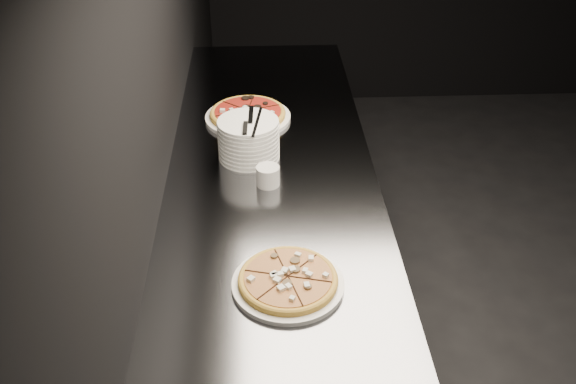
{
  "coord_description": "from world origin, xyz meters",
  "views": [
    {
      "loc": [
        -2.16,
        -1.94,
        2.14
      ],
      "look_at": [
        -2.08,
        -0.18,
        0.95
      ],
      "focal_mm": 40.0,
      "sensor_mm": 36.0,
      "label": 1
    }
  ],
  "objects_px": {
    "counter": "(273,269)",
    "plate_stack": "(249,139)",
    "pizza_mushroom": "(288,281)",
    "cutlery": "(250,122)",
    "pizza_tomato": "(248,114)",
    "ramekin": "(268,175)"
  },
  "relations": [
    {
      "from": "counter",
      "to": "pizza_mushroom",
      "type": "distance_m",
      "value": 0.77
    },
    {
      "from": "pizza_mushroom",
      "to": "cutlery",
      "type": "relative_size",
      "value": 1.45
    },
    {
      "from": "counter",
      "to": "cutlery",
      "type": "distance_m",
      "value": 0.62
    },
    {
      "from": "pizza_tomato",
      "to": "cutlery",
      "type": "bearing_deg",
      "value": -87.32
    },
    {
      "from": "pizza_tomato",
      "to": "cutlery",
      "type": "relative_size",
      "value": 1.69
    },
    {
      "from": "counter",
      "to": "ramekin",
      "type": "relative_size",
      "value": 30.26
    },
    {
      "from": "plate_stack",
      "to": "ramekin",
      "type": "bearing_deg",
      "value": -70.86
    },
    {
      "from": "cutlery",
      "to": "ramekin",
      "type": "bearing_deg",
      "value": -69.78
    },
    {
      "from": "cutlery",
      "to": "plate_stack",
      "type": "bearing_deg",
      "value": 119.59
    },
    {
      "from": "pizza_tomato",
      "to": "plate_stack",
      "type": "relative_size",
      "value": 1.78
    },
    {
      "from": "plate_stack",
      "to": "cutlery",
      "type": "xyz_separation_m",
      "value": [
        0.01,
        -0.02,
        0.08
      ]
    },
    {
      "from": "pizza_tomato",
      "to": "cutlery",
      "type": "xyz_separation_m",
      "value": [
        0.01,
        -0.32,
        0.13
      ]
    },
    {
      "from": "counter",
      "to": "pizza_mushroom",
      "type": "xyz_separation_m",
      "value": [
        0.03,
        -0.61,
        0.48
      ]
    },
    {
      "from": "pizza_tomato",
      "to": "cutlery",
      "type": "distance_m",
      "value": 0.34
    },
    {
      "from": "pizza_mushroom",
      "to": "plate_stack",
      "type": "relative_size",
      "value": 1.53
    },
    {
      "from": "counter",
      "to": "ramekin",
      "type": "height_order",
      "value": "ramekin"
    },
    {
      "from": "counter",
      "to": "plate_stack",
      "type": "xyz_separation_m",
      "value": [
        -0.08,
        0.1,
        0.53
      ]
    },
    {
      "from": "pizza_mushroom",
      "to": "ramekin",
      "type": "height_order",
      "value": "ramekin"
    },
    {
      "from": "pizza_mushroom",
      "to": "counter",
      "type": "bearing_deg",
      "value": 92.88
    },
    {
      "from": "ramekin",
      "to": "pizza_tomato",
      "type": "bearing_deg",
      "value": 98.32
    },
    {
      "from": "plate_stack",
      "to": "cutlery",
      "type": "distance_m",
      "value": 0.08
    },
    {
      "from": "pizza_mushroom",
      "to": "plate_stack",
      "type": "height_order",
      "value": "plate_stack"
    }
  ]
}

